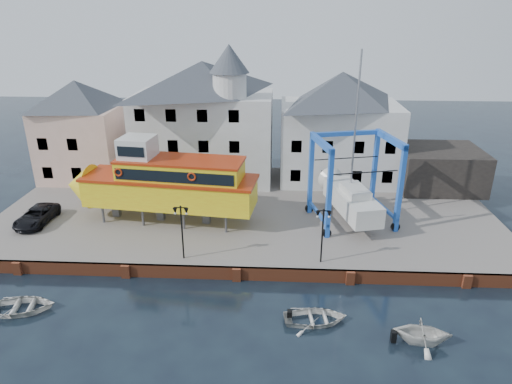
{
  "coord_description": "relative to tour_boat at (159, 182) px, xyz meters",
  "views": [
    {
      "loc": [
        2.86,
        -27.7,
        18.04
      ],
      "look_at": [
        1.0,
        7.0,
        4.0
      ],
      "focal_mm": 32.0,
      "sensor_mm": 36.0,
      "label": 1
    }
  ],
  "objects": [
    {
      "name": "shed_dark",
      "position": [
        26.26,
        9.32,
        -1.43
      ],
      "size": [
        8.0,
        7.0,
        4.0
      ],
      "primitive_type": "cube",
      "color": "black",
      "rests_on": "hardstanding"
    },
    {
      "name": "van",
      "position": [
        -10.38,
        -1.33,
        -2.76
      ],
      "size": [
        2.34,
        4.88,
        1.34
      ],
      "primitive_type": "imported",
      "rotation": [
        0.0,
        0.0,
        -0.02
      ],
      "color": "black",
      "rests_on": "hardstanding"
    },
    {
      "name": "building_white_right",
      "position": [
        16.26,
        11.32,
        2.17
      ],
      "size": [
        12.0,
        8.0,
        11.2
      ],
      "color": "beige",
      "rests_on": "hardstanding"
    },
    {
      "name": "motorboat_c",
      "position": [
        18.54,
        -13.64,
        -4.43
      ],
      "size": [
        3.61,
        3.22,
        1.74
      ],
      "primitive_type": "imported",
      "rotation": [
        0.0,
        0.0,
        1.45
      ],
      "color": "silver",
      "rests_on": "ground"
    },
    {
      "name": "quay_wall",
      "position": [
        7.26,
        -7.57,
        -3.93
      ],
      "size": [
        44.0,
        0.47,
        1.0
      ],
      "color": "brown",
      "rests_on": "ground"
    },
    {
      "name": "motorboat_b",
      "position": [
        12.55,
        -12.04,
        -4.43
      ],
      "size": [
        4.18,
        3.19,
        0.81
      ],
      "primitive_type": "imported",
      "rotation": [
        0.0,
        0.0,
        1.68
      ],
      "color": "silver",
      "rests_on": "ground"
    },
    {
      "name": "motorboat_d",
      "position": [
        -6.31,
        -11.97,
        -4.43
      ],
      "size": [
        4.82,
        3.81,
        0.9
      ],
      "primitive_type": "imported",
      "rotation": [
        0.0,
        0.0,
        1.75
      ],
      "color": "silver",
      "rests_on": "ground"
    },
    {
      "name": "building_white_main",
      "position": [
        2.39,
        10.72,
        2.91
      ],
      "size": [
        14.0,
        8.3,
        14.0
      ],
      "color": "beige",
      "rests_on": "hardstanding"
    },
    {
      "name": "building_pink",
      "position": [
        -10.74,
        10.32,
        1.72
      ],
      "size": [
        8.0,
        7.0,
        10.3
      ],
      "color": "#D1A591",
      "rests_on": "hardstanding"
    },
    {
      "name": "ground",
      "position": [
        7.26,
        -7.68,
        -4.43
      ],
      "size": [
        140.0,
        140.0,
        0.0
      ],
      "primitive_type": "plane",
      "color": "black",
      "rests_on": "ground"
    },
    {
      "name": "tour_boat",
      "position": [
        0.0,
        0.0,
        0.0
      ],
      "size": [
        17.07,
        5.92,
        7.28
      ],
      "rotation": [
        0.0,
        0.0,
        -0.12
      ],
      "color": "#59595E",
      "rests_on": "hardstanding"
    },
    {
      "name": "hardstanding",
      "position": [
        7.26,
        3.32,
        -3.93
      ],
      "size": [
        44.0,
        22.0,
        1.0
      ],
      "primitive_type": "cube",
      "color": "slate",
      "rests_on": "ground"
    },
    {
      "name": "lamp_post_left",
      "position": [
        3.26,
        -6.48,
        -0.26
      ],
      "size": [
        1.12,
        0.32,
        4.2
      ],
      "color": "black",
      "rests_on": "hardstanding"
    },
    {
      "name": "travel_lift",
      "position": [
        16.12,
        1.32,
        -1.07
      ],
      "size": [
        7.65,
        9.7,
        14.2
      ],
      "rotation": [
        0.0,
        0.0,
        0.24
      ],
      "color": "blue",
      "rests_on": "hardstanding"
    },
    {
      "name": "lamp_post_right",
      "position": [
        13.26,
        -6.48,
        -0.26
      ],
      "size": [
        1.12,
        0.32,
        4.2
      ],
      "color": "black",
      "rests_on": "hardstanding"
    }
  ]
}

